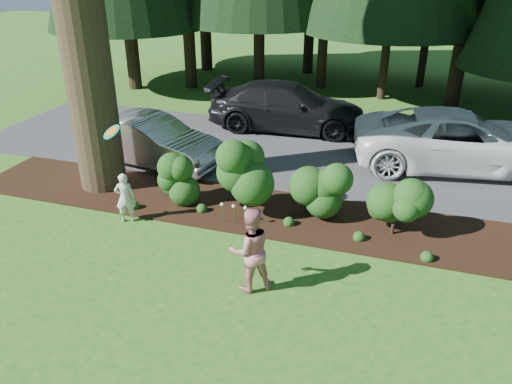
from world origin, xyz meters
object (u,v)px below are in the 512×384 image
car_silver_wagon (151,141)px  child (125,198)px  car_dark_suv (288,107)px  frisbee (112,132)px  adult (250,250)px  car_white_suv (459,140)px

car_silver_wagon → child: 3.64m
car_silver_wagon → car_dark_suv: bearing=-24.9°
frisbee → car_silver_wagon: bearing=107.7°
car_dark_suv → adult: bearing=-173.5°
child → adult: bearing=132.7°
car_white_suv → adult: car_white_suv is taller
child → car_white_suv: bearing=-166.1°
car_dark_suv → frisbee: (-2.01, -8.13, 1.48)m
car_silver_wagon → car_dark_suv: car_dark_suv is taller
car_silver_wagon → child: bearing=-151.4°
car_dark_suv → child: car_dark_suv is taller
car_silver_wagon → car_white_suv: size_ratio=0.73×
car_silver_wagon → frisbee: (1.14, -3.55, 1.57)m
car_silver_wagon → frisbee: size_ratio=9.16×
car_white_suv → child: (-7.80, -6.08, -0.26)m
car_dark_suv → child: (-1.96, -8.02, -0.23)m
child → adult: 4.10m
car_silver_wagon → adult: size_ratio=2.59×
car_silver_wagon → frisbee: 4.05m
car_white_suv → car_dark_suv: bearing=61.8°
car_white_suv → frisbee: bearing=118.4°
adult → frisbee: bearing=-56.2°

